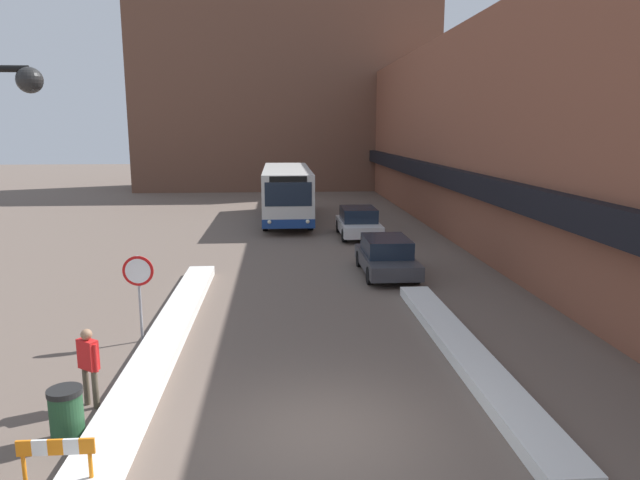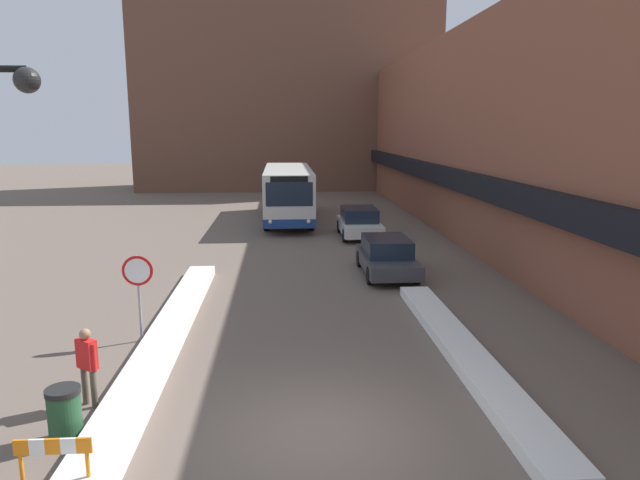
# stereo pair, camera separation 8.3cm
# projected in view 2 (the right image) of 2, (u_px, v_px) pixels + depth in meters

# --- Properties ---
(ground_plane) EXTENTS (160.00, 160.00, 0.00)m
(ground_plane) POSITION_uv_depth(u_px,v_px,m) (321.00, 433.00, 10.12)
(ground_plane) COLOR #66564C
(building_row_right) EXTENTS (5.50, 60.00, 9.95)m
(building_row_right) POSITION_uv_depth(u_px,v_px,m) (463.00, 135.00, 33.33)
(building_row_right) COLOR brown
(building_row_right) RESTS_ON ground_plane
(building_backdrop_far) EXTENTS (26.00, 8.00, 18.94)m
(building_backdrop_far) POSITION_uv_depth(u_px,v_px,m) (287.00, 81.00, 50.63)
(building_backdrop_far) COLOR brown
(building_backdrop_far) RESTS_ON ground_plane
(snow_bank_left) EXTENTS (0.90, 13.78, 0.32)m
(snow_bank_left) POSITION_uv_depth(u_px,v_px,m) (166.00, 337.00, 14.34)
(snow_bank_left) COLOR silver
(snow_bank_left) RESTS_ON ground_plane
(snow_bank_right) EXTENTS (0.90, 10.36, 0.28)m
(snow_bank_right) POSITION_uv_depth(u_px,v_px,m) (464.00, 352.00, 13.41)
(snow_bank_right) COLOR silver
(snow_bank_right) RESTS_ON ground_plane
(city_bus) EXTENTS (2.66, 10.67, 3.07)m
(city_bus) POSITION_uv_depth(u_px,v_px,m) (288.00, 192.00, 33.10)
(city_bus) COLOR silver
(city_bus) RESTS_ON ground_plane
(parked_car_front) EXTENTS (1.85, 4.21, 1.37)m
(parked_car_front) POSITION_uv_depth(u_px,v_px,m) (387.00, 256.00, 21.00)
(parked_car_front) COLOR #38383D
(parked_car_front) RESTS_ON ground_plane
(parked_car_back) EXTENTS (1.92, 4.20, 1.46)m
(parked_car_back) POSITION_uv_depth(u_px,v_px,m) (359.00, 222.00, 28.35)
(parked_car_back) COLOR silver
(parked_car_back) RESTS_ON ground_plane
(stop_sign) EXTENTS (0.76, 0.08, 2.23)m
(stop_sign) POSITION_uv_depth(u_px,v_px,m) (138.00, 280.00, 14.19)
(stop_sign) COLOR gray
(stop_sign) RESTS_ON ground_plane
(pedestrian) EXTENTS (0.46, 0.40, 1.57)m
(pedestrian) POSITION_uv_depth(u_px,v_px,m) (87.00, 360.00, 10.94)
(pedestrian) COLOR brown
(pedestrian) RESTS_ON ground_plane
(trash_bin) EXTENTS (0.59, 0.59, 0.95)m
(trash_bin) POSITION_uv_depth(u_px,v_px,m) (65.00, 414.00, 9.82)
(trash_bin) COLOR #234C2D
(trash_bin) RESTS_ON ground_plane
(construction_barricade) EXTENTS (1.10, 0.06, 0.94)m
(construction_barricade) POSITION_uv_depth(u_px,v_px,m) (54.00, 456.00, 8.22)
(construction_barricade) COLOR orange
(construction_barricade) RESTS_ON ground_plane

